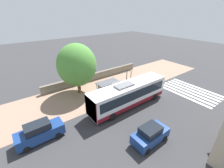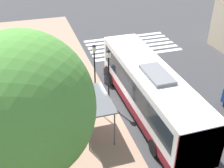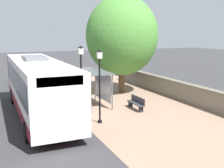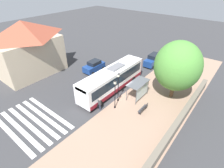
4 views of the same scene
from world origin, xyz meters
The scene contains 14 objects.
ground_plane centered at (0.00, 0.00, 0.00)m, with size 120.00×120.00×0.00m, color #353538.
sidewalk_plaza centered at (-4.50, 0.00, 0.01)m, with size 9.00×44.00×0.02m.
crosswalk_stripes centered at (5.00, 10.42, 0.00)m, with size 9.00×5.25×0.01m.
stone_wall centered at (-8.55, 0.00, 0.70)m, with size 0.60×20.00×1.39m.
background_building centered at (16.13, 3.64, 4.56)m, with size 7.28×10.40×8.83m.
bus centered at (1.91, -0.75, 1.85)m, with size 2.73×11.99×3.57m.
bus_shelter centered at (-2.10, -1.50, 2.03)m, with size 1.79×3.43×2.42m.
pedestrian centered at (0.29, 3.77, 1.01)m, with size 0.34×0.23×1.71m.
bench centered at (-4.15, 0.67, 0.48)m, with size 0.40×1.78×0.88m.
street_lamp_near centered at (-0.35, 0.84, 2.54)m, with size 0.28×0.28×4.28m.
street_lamp_far centered at (-0.94, 2.29, 2.46)m, with size 0.28×0.28×4.14m.
shade_tree centered at (-5.62, -4.65, 4.75)m, with size 5.94×5.94×8.03m.
parked_car_behind_bus centered at (1.21, -12.30, 1.02)m, with size 1.83×4.63×2.12m.
parked_car_far_lane centered at (8.14, -3.41, 0.94)m, with size 1.94×4.01×1.94m.
Camera 4 is at (-11.60, 16.18, 14.67)m, focal length 28.00 mm.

